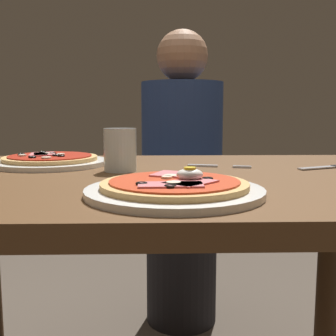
# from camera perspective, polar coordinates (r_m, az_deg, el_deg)

# --- Properties ---
(dining_table) EXTENTS (1.18, 0.80, 0.73)m
(dining_table) POSITION_cam_1_polar(r_m,az_deg,el_deg) (0.94, -0.88, -7.94)
(dining_table) COLOR brown
(dining_table) RESTS_ON ground
(pizza_foreground) EXTENTS (0.30, 0.30, 0.05)m
(pizza_foreground) POSITION_cam_1_polar(r_m,az_deg,el_deg) (0.69, 0.93, -2.77)
(pizza_foreground) COLOR white
(pizza_foreground) RESTS_ON dining_table
(pizza_across_left) EXTENTS (0.29, 0.29, 0.03)m
(pizza_across_left) POSITION_cam_1_polar(r_m,az_deg,el_deg) (1.12, -15.81, 1.00)
(pizza_across_left) COLOR white
(pizza_across_left) RESTS_ON dining_table
(water_glass_near) EXTENTS (0.08, 0.08, 0.10)m
(water_glass_near) POSITION_cam_1_polar(r_m,az_deg,el_deg) (0.97, -6.56, 2.08)
(water_glass_near) COLOR silver
(water_glass_near) RESTS_ON dining_table
(fork) EXTENTS (0.16, 0.06, 0.00)m
(fork) POSITION_cam_1_polar(r_m,az_deg,el_deg) (1.04, 6.31, 0.27)
(fork) COLOR silver
(fork) RESTS_ON dining_table
(knife) EXTENTS (0.19, 0.09, 0.01)m
(knife) POSITION_cam_1_polar(r_m,az_deg,el_deg) (1.11, 21.90, 0.21)
(knife) COLOR silver
(knife) RESTS_ON dining_table
(diner_person) EXTENTS (0.32, 0.32, 1.18)m
(diner_person) POSITION_cam_1_polar(r_m,az_deg,el_deg) (1.68, 1.90, -2.72)
(diner_person) COLOR black
(diner_person) RESTS_ON ground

